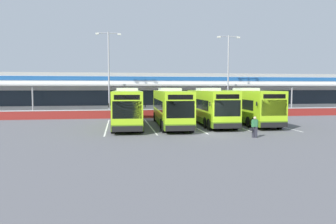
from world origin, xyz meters
TOP-DOWN VIEW (x-y plane):
  - ground_plane at (0.00, 0.00)m, footprint 200.00×200.00m
  - terminal_building at (-0.00, 26.91)m, footprint 70.00×13.00m
  - red_barrier_wall at (0.00, 14.50)m, footprint 60.00×0.40m
  - coach_bus_leftmost at (-6.40, 5.80)m, footprint 3.20×12.23m
  - coach_bus_left_centre at (-2.14, 5.53)m, footprint 3.20×12.23m
  - coach_bus_centre at (2.14, 6.49)m, footprint 3.20×12.23m
  - coach_bus_right_centre at (6.42, 6.57)m, footprint 3.20×12.23m
  - bay_stripe_far_west at (-8.40, 6.00)m, footprint 0.14×13.00m
  - bay_stripe_west at (-4.20, 6.00)m, footprint 0.14×13.00m
  - bay_stripe_mid_west at (0.00, 6.00)m, footprint 0.14×13.00m
  - bay_stripe_centre at (4.20, 6.00)m, footprint 0.14×13.00m
  - bay_stripe_mid_east at (8.40, 6.00)m, footprint 0.14×13.00m
  - pedestrian_with_handbag at (2.98, -2.74)m, footprint 0.64×0.33m
  - lamp_post_west at (-8.48, 17.11)m, footprint 3.24×0.28m
  - lamp_post_centre at (7.87, 17.38)m, footprint 3.24×0.28m

SIDE VIEW (x-z plane):
  - ground_plane at x=0.00m, z-range 0.00..0.00m
  - bay_stripe_far_west at x=-8.40m, z-range 0.00..0.01m
  - bay_stripe_west at x=-4.20m, z-range 0.00..0.01m
  - bay_stripe_mid_west at x=0.00m, z-range 0.00..0.01m
  - bay_stripe_centre at x=4.20m, z-range 0.00..0.01m
  - bay_stripe_mid_east at x=8.40m, z-range 0.00..0.01m
  - red_barrier_wall at x=0.00m, z-range 0.01..1.10m
  - pedestrian_with_handbag at x=2.98m, z-range 0.05..1.67m
  - coach_bus_leftmost at x=-6.40m, z-range -0.10..3.68m
  - coach_bus_left_centre at x=-2.14m, z-range -0.10..3.68m
  - coach_bus_centre at x=2.14m, z-range -0.10..3.68m
  - coach_bus_right_centre at x=6.42m, z-range -0.10..3.68m
  - terminal_building at x=0.00m, z-range 0.01..6.01m
  - lamp_post_west at x=-8.48m, z-range 0.79..11.79m
  - lamp_post_centre at x=7.87m, z-range 0.79..11.79m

